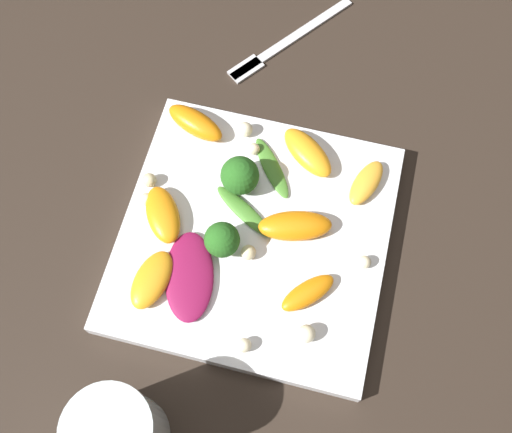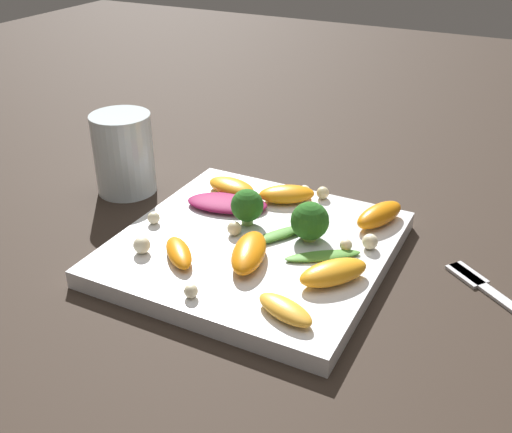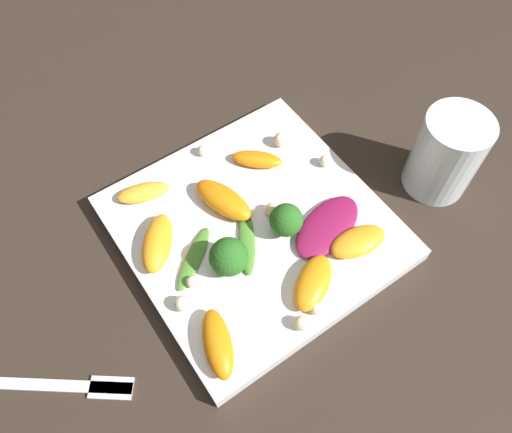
% 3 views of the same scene
% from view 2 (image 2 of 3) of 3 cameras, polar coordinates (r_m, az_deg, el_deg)
% --- Properties ---
extents(ground_plane, '(2.40, 2.40, 0.00)m').
position_cam_2_polar(ground_plane, '(0.64, -0.17, -3.72)').
color(ground_plane, '#2D231C').
extents(plate, '(0.27, 0.27, 0.02)m').
position_cam_2_polar(plate, '(0.63, -0.17, -2.98)').
color(plate, white).
rests_on(plate, ground_plane).
extents(drinking_glass, '(0.07, 0.07, 0.10)m').
position_cam_2_polar(drinking_glass, '(0.77, -12.48, 5.87)').
color(drinking_glass, silver).
rests_on(drinking_glass, ground_plane).
extents(fork, '(0.16, 0.13, 0.01)m').
position_cam_2_polar(fork, '(0.61, 22.71, -7.45)').
color(fork, silver).
rests_on(fork, ground_plane).
extents(radicchio_leaf_0, '(0.10, 0.07, 0.01)m').
position_cam_2_polar(radicchio_leaf_0, '(0.69, -2.77, 1.30)').
color(radicchio_leaf_0, maroon).
rests_on(radicchio_leaf_0, plate).
extents(orange_segment_0, '(0.05, 0.07, 0.02)m').
position_cam_2_polar(orange_segment_0, '(0.67, 11.67, 0.16)').
color(orange_segment_0, orange).
rests_on(orange_segment_0, plate).
extents(orange_segment_1, '(0.07, 0.06, 0.02)m').
position_cam_2_polar(orange_segment_1, '(0.70, 2.94, 2.14)').
color(orange_segment_1, orange).
rests_on(orange_segment_1, plate).
extents(orange_segment_2, '(0.05, 0.08, 0.02)m').
position_cam_2_polar(orange_segment_2, '(0.59, -0.67, -3.43)').
color(orange_segment_2, orange).
rests_on(orange_segment_2, plate).
extents(orange_segment_3, '(0.07, 0.07, 0.02)m').
position_cam_2_polar(orange_segment_3, '(0.56, 7.38, -5.31)').
color(orange_segment_3, orange).
rests_on(orange_segment_3, plate).
extents(orange_segment_4, '(0.07, 0.04, 0.02)m').
position_cam_2_polar(orange_segment_4, '(0.72, -2.35, 2.86)').
color(orange_segment_4, orange).
rests_on(orange_segment_4, plate).
extents(orange_segment_5, '(0.06, 0.06, 0.01)m').
position_cam_2_polar(orange_segment_5, '(0.60, -7.36, -3.43)').
color(orange_segment_5, orange).
rests_on(orange_segment_5, plate).
extents(orange_segment_6, '(0.06, 0.04, 0.01)m').
position_cam_2_polar(orange_segment_6, '(0.52, 2.79, -8.84)').
color(orange_segment_6, '#FCAD33').
rests_on(orange_segment_6, plate).
extents(broccoli_floret_0, '(0.04, 0.04, 0.04)m').
position_cam_2_polar(broccoli_floret_0, '(0.62, 5.15, -0.46)').
color(broccoli_floret_0, '#7A9E51').
rests_on(broccoli_floret_0, plate).
extents(broccoli_floret_1, '(0.04, 0.04, 0.04)m').
position_cam_2_polar(broccoli_floret_1, '(0.65, -0.85, 1.02)').
color(broccoli_floret_1, '#84AD5B').
rests_on(broccoli_floret_1, plate).
extents(arugula_sprig_0, '(0.07, 0.06, 0.01)m').
position_cam_2_polar(arugula_sprig_0, '(0.60, 6.39, -3.74)').
color(arugula_sprig_0, '#47842D').
rests_on(arugula_sprig_0, plate).
extents(arugula_sprig_1, '(0.06, 0.08, 0.01)m').
position_cam_2_polar(arugula_sprig_1, '(0.63, 2.13, -1.76)').
color(arugula_sprig_1, '#47842D').
rests_on(arugula_sprig_1, plate).
extents(macadamia_nut_0, '(0.01, 0.01, 0.01)m').
position_cam_2_polar(macadamia_nut_0, '(0.66, -9.72, -0.13)').
color(macadamia_nut_0, beige).
rests_on(macadamia_nut_0, plate).
extents(macadamia_nut_1, '(0.01, 0.01, 0.01)m').
position_cam_2_polar(macadamia_nut_1, '(0.71, 4.65, 2.45)').
color(macadamia_nut_1, beige).
rests_on(macadamia_nut_1, plate).
extents(macadamia_nut_2, '(0.02, 0.02, 0.02)m').
position_cam_2_polar(macadamia_nut_2, '(0.62, 10.80, -2.37)').
color(macadamia_nut_2, beige).
rests_on(macadamia_nut_2, plate).
extents(macadamia_nut_3, '(0.01, 0.01, 0.01)m').
position_cam_2_polar(macadamia_nut_3, '(0.71, 6.38, 2.26)').
color(macadamia_nut_3, beige).
rests_on(macadamia_nut_3, plate).
extents(macadamia_nut_4, '(0.02, 0.02, 0.02)m').
position_cam_2_polar(macadamia_nut_4, '(0.63, -2.23, -1.26)').
color(macadamia_nut_4, beige).
rests_on(macadamia_nut_4, plate).
extents(macadamia_nut_5, '(0.01, 0.01, 0.01)m').
position_cam_2_polar(macadamia_nut_5, '(0.61, 8.56, -2.71)').
color(macadamia_nut_5, beige).
rests_on(macadamia_nut_5, plate).
extents(macadamia_nut_6, '(0.01, 0.01, 0.01)m').
position_cam_2_polar(macadamia_nut_6, '(0.54, -6.22, -7.07)').
color(macadamia_nut_6, beige).
rests_on(macadamia_nut_6, plate).
extents(macadamia_nut_7, '(0.02, 0.02, 0.02)m').
position_cam_2_polar(macadamia_nut_7, '(0.61, -10.83, -2.69)').
color(macadamia_nut_7, beige).
rests_on(macadamia_nut_7, plate).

